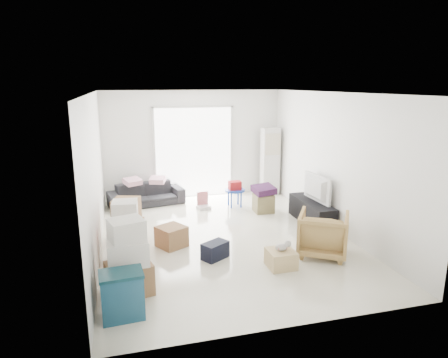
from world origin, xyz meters
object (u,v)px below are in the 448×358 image
(tv_console, at_px, (312,212))
(television, at_px, (313,198))
(wood_crate, at_px, (281,259))
(sofa, at_px, (146,191))
(kids_table, at_px, (235,189))
(armchair, at_px, (323,232))
(storage_bins, at_px, (122,295))
(ac_tower, at_px, (270,162))
(ottoman, at_px, (263,203))

(tv_console, height_order, television, television)
(wood_crate, bearing_deg, sofa, 114.78)
(kids_table, relative_size, wood_crate, 1.46)
(armchair, xyz_separation_m, storage_bins, (-3.33, -1.07, -0.10))
(ac_tower, relative_size, storage_bins, 2.86)
(television, height_order, storage_bins, storage_bins)
(television, relative_size, wood_crate, 2.27)
(storage_bins, bearing_deg, kids_table, 57.02)
(armchair, bearing_deg, kids_table, -45.09)
(television, xyz_separation_m, storage_bins, (-3.90, -2.58, -0.23))
(tv_console, bearing_deg, sofa, 146.31)
(armchair, height_order, kids_table, armchair)
(storage_bins, height_order, kids_table, kids_table)
(sofa, bearing_deg, tv_console, -44.52)
(ac_tower, relative_size, sofa, 0.99)
(ottoman, relative_size, wood_crate, 0.98)
(tv_console, bearing_deg, wood_crate, -128.91)
(ac_tower, bearing_deg, ottoman, -116.12)
(television, relative_size, sofa, 0.54)
(wood_crate, bearing_deg, television, 51.09)
(sofa, height_order, armchair, armchair)
(ottoman, bearing_deg, tv_console, -52.15)
(sofa, bearing_deg, ac_tower, -8.17)
(tv_console, bearing_deg, television, -90.00)
(television, distance_m, wood_crate, 2.33)
(ottoman, xyz_separation_m, wood_crate, (-0.71, -2.73, -0.07))
(sofa, bearing_deg, storage_bins, -108.36)
(tv_console, height_order, storage_bins, storage_bins)
(kids_table, bearing_deg, sofa, 161.53)
(television, bearing_deg, ottoman, 33.86)
(ac_tower, xyz_separation_m, tv_console, (0.05, -2.33, -0.64))
(television, xyz_separation_m, kids_table, (-1.25, 1.50, -0.10))
(ac_tower, relative_size, ottoman, 4.21)
(ottoman, height_order, wood_crate, ottoman)
(television, distance_m, ottoman, 1.24)
(storage_bins, bearing_deg, tv_console, 33.54)
(kids_table, height_order, wood_crate, kids_table)
(storage_bins, xyz_separation_m, kids_table, (2.65, 4.09, 0.13))
(armchair, xyz_separation_m, ottoman, (-0.17, 2.46, -0.20))
(ac_tower, height_order, kids_table, ac_tower)
(armchair, bearing_deg, ottoman, -53.95)
(ac_tower, xyz_separation_m, sofa, (-3.22, -0.15, -0.53))
(tv_console, xyz_separation_m, sofa, (-3.27, 2.18, 0.11))
(sofa, xyz_separation_m, wood_crate, (1.83, -3.96, -0.20))
(sofa, height_order, storage_bins, sofa)
(armchair, relative_size, wood_crate, 1.94)
(ac_tower, relative_size, wood_crate, 4.13)
(sofa, xyz_separation_m, armchair, (2.70, -3.69, 0.06))
(ac_tower, distance_m, kids_table, 1.52)
(ac_tower, bearing_deg, kids_table, -145.39)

